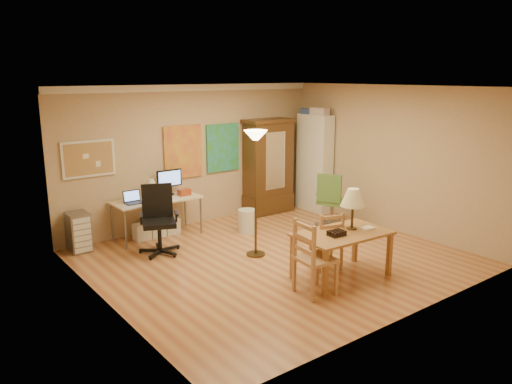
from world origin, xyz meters
TOP-DOWN VIEW (x-y plane):
  - floor at (0.00, 0.00)m, footprint 5.50×5.50m
  - crown_molding at (0.00, 2.46)m, footprint 5.50×0.08m
  - corkboard at (-2.05, 2.47)m, footprint 0.90×0.04m
  - art_panel_left at (-0.25, 2.47)m, footprint 0.80×0.04m
  - art_panel_right at (0.65, 2.47)m, footprint 0.75×0.04m
  - dining_table at (0.36, -1.16)m, footprint 1.41×0.89m
  - ladder_chair_back at (0.36, -0.79)m, footprint 0.52×0.51m
  - ladder_chair_left at (-0.43, -1.32)m, footprint 0.50×0.52m
  - torchiere_lamp at (-0.16, 0.31)m, footprint 0.37×0.37m
  - computer_desk at (-0.98, 2.16)m, footprint 1.56×0.68m
  - office_chair_black at (-1.35, 1.36)m, footprint 0.70×0.70m
  - office_chair_green at (1.96, 0.68)m, footprint 0.66×0.65m
  - drawer_cart at (-2.39, 2.24)m, footprint 0.33×0.40m
  - armoire at (1.64, 2.24)m, footprint 1.08×0.51m
  - bookshelf at (2.55, 1.80)m, footprint 0.31×0.82m
  - wastebin at (0.45, 1.37)m, footprint 0.35×0.35m

SIDE VIEW (x-z plane):
  - floor at x=0.00m, z-range 0.00..0.00m
  - wastebin at x=0.45m, z-range 0.00..0.44m
  - office_chair_green at x=1.96m, z-range -0.25..0.82m
  - office_chair_black at x=-1.35m, z-range -0.26..0.87m
  - drawer_cart at x=-2.39m, z-range 0.00..0.66m
  - ladder_chair_back at x=0.36m, z-range -0.03..0.86m
  - computer_desk at x=-0.98m, z-range -0.16..1.02m
  - ladder_chair_left at x=-0.43m, z-range -0.03..0.99m
  - dining_table at x=0.36m, z-range 0.17..1.46m
  - armoire at x=1.64m, z-range -0.13..1.86m
  - bookshelf at x=2.55m, z-range 0.00..2.06m
  - art_panel_left at x=-0.25m, z-range 0.95..1.95m
  - art_panel_right at x=0.65m, z-range 0.98..1.92m
  - corkboard at x=-2.05m, z-range 1.19..1.81m
  - torchiere_lamp at x=-0.16m, z-range 0.62..2.66m
  - crown_molding at x=0.00m, z-range 2.58..2.70m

